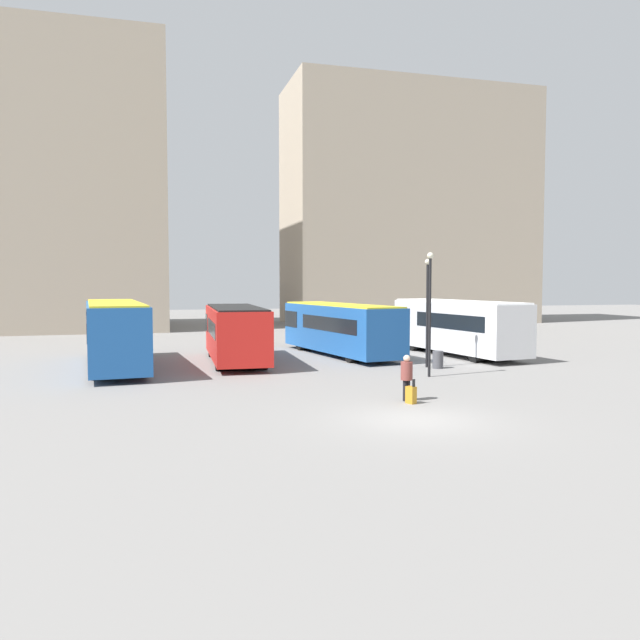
{
  "coord_description": "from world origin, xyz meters",
  "views": [
    {
      "loc": [
        -7.76,
        -17.17,
        4.15
      ],
      "look_at": [
        -0.53,
        8.85,
        2.53
      ],
      "focal_mm": 35.0,
      "sensor_mm": 36.0,
      "label": 1
    }
  ],
  "objects_px": {
    "bus_1": "(235,332)",
    "lamp_post_0": "(427,303)",
    "traveler": "(407,374)",
    "lamp_post_1": "(430,304)",
    "bus_3": "(457,325)",
    "trash_bin": "(438,360)",
    "bus_2": "(339,327)",
    "suitcase": "(411,395)",
    "bus_0": "(115,332)"
  },
  "relations": [
    {
      "from": "bus_0",
      "to": "lamp_post_0",
      "type": "xyz_separation_m",
      "value": [
        14.73,
        -3.91,
        1.39
      ]
    },
    {
      "from": "bus_2",
      "to": "bus_3",
      "type": "relative_size",
      "value": 1.07
    },
    {
      "from": "bus_1",
      "to": "bus_3",
      "type": "distance_m",
      "value": 12.66
    },
    {
      "from": "bus_0",
      "to": "bus_2",
      "type": "relative_size",
      "value": 1.04
    },
    {
      "from": "bus_1",
      "to": "lamp_post_1",
      "type": "bearing_deg",
      "value": -131.61
    },
    {
      "from": "bus_2",
      "to": "trash_bin",
      "type": "distance_m",
      "value": 7.4
    },
    {
      "from": "lamp_post_1",
      "to": "bus_2",
      "type": "bearing_deg",
      "value": 98.28
    },
    {
      "from": "bus_1",
      "to": "bus_2",
      "type": "height_order",
      "value": "bus_2"
    },
    {
      "from": "bus_2",
      "to": "suitcase",
      "type": "distance_m",
      "value": 14.67
    },
    {
      "from": "bus_1",
      "to": "lamp_post_0",
      "type": "distance_m",
      "value": 9.93
    },
    {
      "from": "lamp_post_0",
      "to": "trash_bin",
      "type": "distance_m",
      "value": 2.78
    },
    {
      "from": "suitcase",
      "to": "bus_2",
      "type": "bearing_deg",
      "value": -30.73
    },
    {
      "from": "bus_1",
      "to": "bus_2",
      "type": "distance_m",
      "value": 6.49
    },
    {
      "from": "bus_0",
      "to": "traveler",
      "type": "xyz_separation_m",
      "value": [
        10.29,
        -11.68,
        -0.79
      ]
    },
    {
      "from": "bus_2",
      "to": "lamp_post_0",
      "type": "distance_m",
      "value": 6.88
    },
    {
      "from": "bus_1",
      "to": "bus_2",
      "type": "xyz_separation_m",
      "value": [
        6.22,
        1.83,
        0.01
      ]
    },
    {
      "from": "bus_3",
      "to": "bus_1",
      "type": "bearing_deg",
      "value": 82.12
    },
    {
      "from": "bus_2",
      "to": "traveler",
      "type": "bearing_deg",
      "value": 162.9
    },
    {
      "from": "trash_bin",
      "to": "bus_3",
      "type": "bearing_deg",
      "value": 53.71
    },
    {
      "from": "bus_1",
      "to": "suitcase",
      "type": "relative_size",
      "value": 10.84
    },
    {
      "from": "traveler",
      "to": "lamp_post_1",
      "type": "distance_m",
      "value": 6.28
    },
    {
      "from": "bus_1",
      "to": "lamp_post_0",
      "type": "bearing_deg",
      "value": -114.2
    },
    {
      "from": "bus_2",
      "to": "trash_bin",
      "type": "relative_size",
      "value": 12.85
    },
    {
      "from": "bus_2",
      "to": "traveler",
      "type": "height_order",
      "value": "bus_2"
    },
    {
      "from": "bus_0",
      "to": "trash_bin",
      "type": "height_order",
      "value": "bus_0"
    },
    {
      "from": "bus_3",
      "to": "traveler",
      "type": "relative_size",
      "value": 6.32
    },
    {
      "from": "bus_2",
      "to": "trash_bin",
      "type": "bearing_deg",
      "value": -166.01
    },
    {
      "from": "lamp_post_1",
      "to": "bus_3",
      "type": "bearing_deg",
      "value": 54.49
    },
    {
      "from": "bus_1",
      "to": "lamp_post_1",
      "type": "xyz_separation_m",
      "value": [
        7.54,
        -7.24,
        1.65
      ]
    },
    {
      "from": "lamp_post_0",
      "to": "lamp_post_1",
      "type": "xyz_separation_m",
      "value": [
        -1.24,
        -2.88,
        0.09
      ]
    },
    {
      "from": "traveler",
      "to": "bus_0",
      "type": "bearing_deg",
      "value": 18.24
    },
    {
      "from": "traveler",
      "to": "lamp_post_1",
      "type": "relative_size",
      "value": 0.3
    },
    {
      "from": "bus_0",
      "to": "lamp_post_0",
      "type": "relative_size",
      "value": 2.15
    },
    {
      "from": "suitcase",
      "to": "lamp_post_0",
      "type": "xyz_separation_m",
      "value": [
        4.49,
        8.29,
        2.84
      ]
    },
    {
      "from": "traveler",
      "to": "lamp_post_1",
      "type": "height_order",
      "value": "lamp_post_1"
    },
    {
      "from": "bus_2",
      "to": "trash_bin",
      "type": "xyz_separation_m",
      "value": [
        2.91,
        -6.71,
        -1.17
      ]
    },
    {
      "from": "bus_3",
      "to": "trash_bin",
      "type": "xyz_separation_m",
      "value": [
        -3.52,
        -4.8,
        -1.27
      ]
    },
    {
      "from": "traveler",
      "to": "trash_bin",
      "type": "distance_m",
      "value": 8.72
    },
    {
      "from": "lamp_post_1",
      "to": "trash_bin",
      "type": "relative_size",
      "value": 6.43
    },
    {
      "from": "traveler",
      "to": "bus_3",
      "type": "bearing_deg",
      "value": -57.69
    },
    {
      "from": "lamp_post_0",
      "to": "lamp_post_1",
      "type": "bearing_deg",
      "value": -113.31
    },
    {
      "from": "bus_1",
      "to": "lamp_post_0",
      "type": "relative_size",
      "value": 1.76
    },
    {
      "from": "bus_1",
      "to": "traveler",
      "type": "relative_size",
      "value": 5.75
    },
    {
      "from": "trash_bin",
      "to": "bus_2",
      "type": "bearing_deg",
      "value": 113.43
    },
    {
      "from": "bus_3",
      "to": "trash_bin",
      "type": "height_order",
      "value": "bus_3"
    },
    {
      "from": "bus_3",
      "to": "bus_2",
      "type": "bearing_deg",
      "value": 65.95
    },
    {
      "from": "bus_0",
      "to": "lamp_post_1",
      "type": "height_order",
      "value": "lamp_post_1"
    },
    {
      "from": "bus_2",
      "to": "lamp_post_0",
      "type": "bearing_deg",
      "value": -166.98
    },
    {
      "from": "suitcase",
      "to": "lamp_post_1",
      "type": "relative_size",
      "value": 0.16
    },
    {
      "from": "traveler",
      "to": "lamp_post_1",
      "type": "xyz_separation_m",
      "value": [
        3.2,
        4.9,
        2.27
      ]
    }
  ]
}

